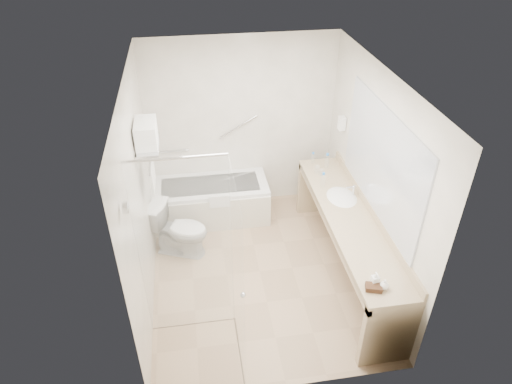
{
  "coord_description": "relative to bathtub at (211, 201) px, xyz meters",
  "views": [
    {
      "loc": [
        -0.7,
        -4.12,
        4.02
      ],
      "look_at": [
        0.0,
        0.3,
        1.0
      ],
      "focal_mm": 32.0,
      "sensor_mm": 36.0,
      "label": 1
    }
  ],
  "objects": [
    {
      "name": "water_bottle_left",
      "position": [
        1.38,
        -0.73,
        0.67
      ],
      "size": [
        0.06,
        0.06,
        0.21
      ],
      "rotation": [
        0.0,
        0.0,
        -0.29
      ],
      "color": "silver",
      "rests_on": "vanity_counter"
    },
    {
      "name": "water_bottle_mid",
      "position": [
        1.41,
        -0.14,
        0.65
      ],
      "size": [
        0.05,
        0.05,
        0.17
      ],
      "rotation": [
        0.0,
        0.0,
        -0.22
      ],
      "color": "silver",
      "rests_on": "vanity_counter"
    },
    {
      "name": "soap_bottle_a",
      "position": [
        1.4,
        -2.46,
        0.61
      ],
      "size": [
        0.08,
        0.16,
        0.07
      ],
      "primitive_type": "imported",
      "rotation": [
        0.0,
        0.0,
        0.08
      ],
      "color": "white",
      "rests_on": "vanity_counter"
    },
    {
      "name": "towel_shelf",
      "position": [
        -0.67,
        -0.89,
        1.48
      ],
      "size": [
        0.24,
        0.55,
        0.81
      ],
      "color": "silver",
      "rests_on": "wall_left"
    },
    {
      "name": "wall_back",
      "position": [
        0.5,
        0.36,
        0.97
      ],
      "size": [
        2.6,
        0.1,
        2.5
      ],
      "primitive_type": "cube",
      "color": "silver",
      "rests_on": "ground"
    },
    {
      "name": "shower_enclosure",
      "position": [
        -0.13,
        -2.16,
        0.79
      ],
      "size": [
        0.96,
        0.91,
        2.11
      ],
      "color": "silver",
      "rests_on": "floor"
    },
    {
      "name": "drinking_glass_far",
      "position": [
        1.44,
        -0.45,
        0.61
      ],
      "size": [
        0.08,
        0.08,
        0.08
      ],
      "primitive_type": "cylinder",
      "rotation": [
        0.0,
        0.0,
        0.31
      ],
      "color": "silver",
      "rests_on": "vanity_counter"
    },
    {
      "name": "ceiling",
      "position": [
        0.5,
        -1.24,
        2.22
      ],
      "size": [
        2.6,
        3.2,
        0.1
      ],
      "primitive_type": "cube",
      "color": "white",
      "rests_on": "wall_back"
    },
    {
      "name": "water_bottle_right",
      "position": [
        1.57,
        -0.28,
        0.67
      ],
      "size": [
        0.07,
        0.07,
        0.22
      ],
      "rotation": [
        0.0,
        0.0,
        -0.44
      ],
      "color": "silver",
      "rests_on": "vanity_counter"
    },
    {
      "name": "amenity_basket",
      "position": [
        1.37,
        -2.52,
        0.6
      ],
      "size": [
        0.18,
        0.14,
        0.05
      ],
      "primitive_type": "cube",
      "rotation": [
        0.0,
        0.0,
        -0.29
      ],
      "color": "#412517",
      "rests_on": "vanity_counter"
    },
    {
      "name": "hairdryer_unit",
      "position": [
        1.75,
        -0.19,
        1.17
      ],
      "size": [
        0.08,
        0.1,
        0.18
      ],
      "primitive_type": "cube",
      "color": "white",
      "rests_on": "wall_right"
    },
    {
      "name": "soap_bottle_b",
      "position": [
        1.47,
        -2.52,
        0.62
      ],
      "size": [
        0.11,
        0.13,
        0.09
      ],
      "primitive_type": "imported",
      "rotation": [
        0.0,
        0.0,
        -0.27
      ],
      "color": "white",
      "rests_on": "vanity_counter"
    },
    {
      "name": "grab_bar_short",
      "position": [
        -0.45,
        0.32,
        0.67
      ],
      "size": [
        0.4,
        0.03,
        0.03
      ],
      "primitive_type": "cylinder",
      "rotation": [
        0.0,
        1.57,
        0.0
      ],
      "color": "silver",
      "rests_on": "wall_back"
    },
    {
      "name": "bathtub",
      "position": [
        0.0,
        0.0,
        0.0
      ],
      "size": [
        1.6,
        0.73,
        0.59
      ],
      "color": "silver",
      "rests_on": "floor"
    },
    {
      "name": "drinking_glass_near",
      "position": [
        1.4,
        -0.38,
        0.62
      ],
      "size": [
        0.09,
        0.09,
        0.09
      ],
      "primitive_type": "cylinder",
      "rotation": [
        0.0,
        0.0,
        0.28
      ],
      "color": "silver",
      "rests_on": "vanity_counter"
    },
    {
      "name": "mirror",
      "position": [
        1.79,
        -1.39,
        1.27
      ],
      "size": [
        0.02,
        2.0,
        1.2
      ],
      "primitive_type": "cube",
      "color": "#B4B8C1",
      "rests_on": "wall_right"
    },
    {
      "name": "toilet",
      "position": [
        -0.45,
        -0.7,
        0.08
      ],
      "size": [
        0.84,
        0.65,
        0.72
      ],
      "primitive_type": "imported",
      "rotation": [
        0.0,
        0.0,
        1.19
      ],
      "color": "silver",
      "rests_on": "floor"
    },
    {
      "name": "wall_front",
      "position": [
        0.5,
        -2.84,
        0.97
      ],
      "size": [
        2.6,
        0.1,
        2.5
      ],
      "primitive_type": "cube",
      "color": "silver",
      "rests_on": "ground"
    },
    {
      "name": "wall_left",
      "position": [
        -0.8,
        -1.24,
        0.97
      ],
      "size": [
        0.1,
        3.2,
        2.5
      ],
      "primitive_type": "cube",
      "color": "silver",
      "rests_on": "ground"
    },
    {
      "name": "wall_right",
      "position": [
        1.8,
        -1.24,
        0.97
      ],
      "size": [
        0.1,
        3.2,
        2.5
      ],
      "primitive_type": "cube",
      "color": "silver",
      "rests_on": "ground"
    },
    {
      "name": "vanity_counter",
      "position": [
        1.52,
        -1.39,
        0.36
      ],
      "size": [
        0.55,
        2.7,
        0.95
      ],
      "color": "tan",
      "rests_on": "floor"
    },
    {
      "name": "grab_bar_long",
      "position": [
        0.45,
        0.32,
        0.97
      ],
      "size": [
        0.53,
        0.03,
        0.33
      ],
      "primitive_type": "cylinder",
      "rotation": [
        0.0,
        1.05,
        0.0
      ],
      "color": "silver",
      "rests_on": "wall_back"
    },
    {
      "name": "faucet",
      "position": [
        1.7,
        -0.99,
        0.65
      ],
      "size": [
        0.03,
        0.03,
        0.14
      ],
      "primitive_type": "cylinder",
      "color": "silver",
      "rests_on": "vanity_counter"
    },
    {
      "name": "sink",
      "position": [
        1.55,
        -0.99,
        0.54
      ],
      "size": [
        0.4,
        0.52,
        0.14
      ],
      "primitive_type": "ellipsoid",
      "color": "silver",
      "rests_on": "vanity_counter"
    },
    {
      "name": "floor",
      "position": [
        0.5,
        -1.24,
        -0.28
      ],
      "size": [
        3.2,
        3.2,
        0.0
      ],
      "primitive_type": "plane",
      "color": "tan",
      "rests_on": "ground"
    }
  ]
}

